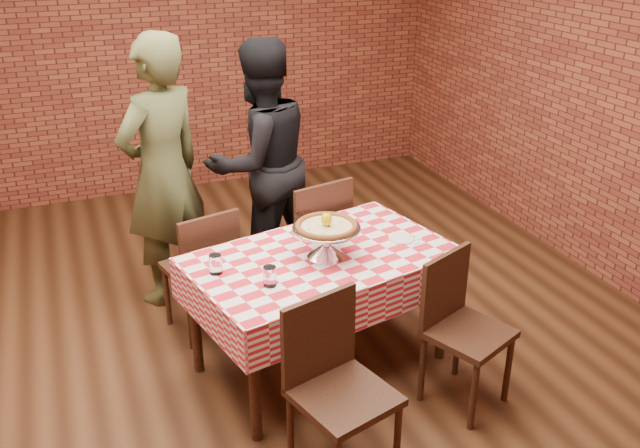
# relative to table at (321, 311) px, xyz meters

# --- Properties ---
(ground) EXTENTS (6.00, 6.00, 0.00)m
(ground) POSITION_rel_table_xyz_m (-0.37, 0.29, -0.38)
(ground) COLOR black
(ground) RESTS_ON ground
(back_wall) EXTENTS (5.50, 0.00, 5.50)m
(back_wall) POSITION_rel_table_xyz_m (-0.37, 3.29, 1.08)
(back_wall) COLOR maroon
(back_wall) RESTS_ON ground
(table) EXTENTS (1.63, 1.18, 0.75)m
(table) POSITION_rel_table_xyz_m (0.00, 0.00, 0.00)
(table) COLOR #412517
(table) RESTS_ON ground
(tablecloth) EXTENTS (1.67, 1.22, 0.25)m
(tablecloth) POSITION_rel_table_xyz_m (0.00, 0.00, 0.26)
(tablecloth) COLOR red
(tablecloth) RESTS_ON table
(pizza_stand) EXTENTS (0.43, 0.43, 0.18)m
(pizza_stand) POSITION_rel_table_xyz_m (0.02, -0.02, 0.47)
(pizza_stand) COLOR silver
(pizza_stand) RESTS_ON tablecloth
(pizza) EXTENTS (0.38, 0.38, 0.03)m
(pizza) POSITION_rel_table_xyz_m (0.02, -0.02, 0.57)
(pizza) COLOR beige
(pizza) RESTS_ON pizza_stand
(lemon) EXTENTS (0.07, 0.07, 0.08)m
(lemon) POSITION_rel_table_xyz_m (0.02, -0.02, 0.61)
(lemon) COLOR yellow
(lemon) RESTS_ON pizza
(water_glass_left) EXTENTS (0.08, 0.08, 0.11)m
(water_glass_left) POSITION_rel_table_xyz_m (-0.38, -0.23, 0.44)
(water_glass_left) COLOR white
(water_glass_left) RESTS_ON tablecloth
(water_glass_right) EXTENTS (0.08, 0.08, 0.11)m
(water_glass_right) POSITION_rel_table_xyz_m (-0.62, 0.01, 0.44)
(water_glass_right) COLOR white
(water_glass_right) RESTS_ON tablecloth
(side_plate) EXTENTS (0.18, 0.18, 0.01)m
(side_plate) POSITION_rel_table_xyz_m (0.52, 0.01, 0.39)
(side_plate) COLOR white
(side_plate) RESTS_ON tablecloth
(sweetener_packet_a) EXTENTS (0.05, 0.04, 0.00)m
(sweetener_packet_a) POSITION_rel_table_xyz_m (0.58, -0.06, 0.39)
(sweetener_packet_a) COLOR white
(sweetener_packet_a) RESTS_ON tablecloth
(sweetener_packet_b) EXTENTS (0.05, 0.04, 0.00)m
(sweetener_packet_b) POSITION_rel_table_xyz_m (0.62, -0.02, 0.39)
(sweetener_packet_b) COLOR white
(sweetener_packet_b) RESTS_ON tablecloth
(condiment_caddy) EXTENTS (0.11, 0.09, 0.14)m
(condiment_caddy) POSITION_rel_table_xyz_m (0.01, 0.29, 0.45)
(condiment_caddy) COLOR silver
(condiment_caddy) RESTS_ON tablecloth
(chair_near_left) EXTENTS (0.54, 0.54, 0.91)m
(chair_near_left) POSITION_rel_table_xyz_m (-0.22, -0.86, 0.08)
(chair_near_left) COLOR #412517
(chair_near_left) RESTS_ON ground
(chair_near_right) EXTENTS (0.53, 0.53, 0.88)m
(chair_near_right) POSITION_rel_table_xyz_m (0.63, -0.62, 0.07)
(chair_near_right) COLOR #412517
(chair_near_right) RESTS_ON ground
(chair_far_left) EXTENTS (0.49, 0.49, 0.89)m
(chair_far_left) POSITION_rel_table_xyz_m (-0.58, 0.66, 0.07)
(chair_far_left) COLOR #412517
(chair_far_left) RESTS_ON ground
(chair_far_right) EXTENTS (0.54, 0.54, 0.94)m
(chair_far_right) POSITION_rel_table_xyz_m (0.21, 0.80, 0.09)
(chair_far_right) COLOR #412517
(chair_far_right) RESTS_ON ground
(diner_olive) EXTENTS (0.82, 0.74, 1.89)m
(diner_olive) POSITION_rel_table_xyz_m (-0.69, 1.18, 0.57)
(diner_olive) COLOR #444B29
(diner_olive) RESTS_ON ground
(diner_black) EXTENTS (1.02, 0.89, 1.79)m
(diner_black) POSITION_rel_table_xyz_m (0.03, 1.27, 0.52)
(diner_black) COLOR black
(diner_black) RESTS_ON ground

